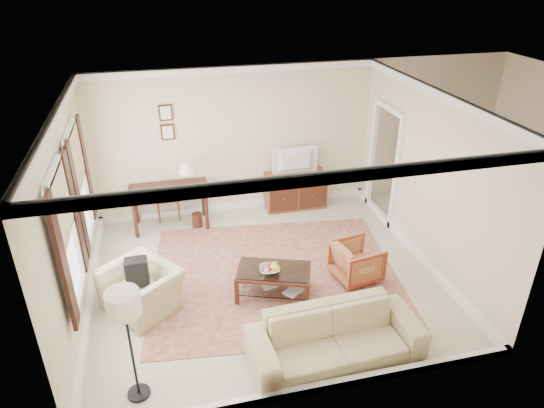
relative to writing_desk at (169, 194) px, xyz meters
name	(u,v)px	position (x,y,z in m)	size (l,w,h in m)	color
room_shell	(263,132)	(1.37, -2.03, 1.78)	(5.51, 5.01, 2.91)	beige
annex_bedroom	(469,198)	(5.86, -0.88, -0.35)	(3.00, 2.70, 2.90)	beige
window_front	(66,237)	(-1.33, -2.73, 0.86)	(0.12, 1.56, 1.80)	#CCB284
window_rear	(80,184)	(-1.33, -1.13, 0.86)	(0.12, 1.56, 1.80)	#CCB284
doorway	(384,165)	(4.08, -0.53, 0.38)	(0.10, 1.12, 2.25)	white
rug	(275,275)	(1.54, -2.07, -0.69)	(3.95, 3.39, 0.01)	maroon
writing_desk	(169,194)	(0.00, 0.00, 0.00)	(1.47, 0.73, 0.80)	#492215
desk_chair	(167,194)	(-0.04, 0.35, -0.17)	(0.45, 0.45, 1.05)	brown
desk_lamp	(187,174)	(0.36, 0.00, 0.36)	(0.32, 0.32, 0.50)	silver
framed_prints	(167,122)	(0.10, 0.44, 1.25)	(0.25, 0.04, 0.68)	#492215
sideboard	(295,190)	(2.54, 0.20, -0.31)	(1.23, 0.47, 0.76)	brown
tv	(297,153)	(2.54, 0.18, 0.51)	(0.89, 0.51, 0.12)	black
coffee_table	(274,275)	(1.40, -2.54, -0.33)	(1.26, 0.98, 0.47)	#492215
fruit_bowl	(269,269)	(1.32, -2.59, -0.17)	(0.42, 0.42, 0.10)	silver
book_a	(261,285)	(1.21, -2.50, -0.51)	(0.28, 0.04, 0.38)	brown
book_b	(288,288)	(1.59, -2.68, -0.51)	(0.28, 0.03, 0.38)	brown
striped_armchair	(357,260)	(2.79, -2.44, -0.34)	(0.68, 0.64, 0.70)	maroon
club_armchair	(141,283)	(-0.56, -2.38, -0.24)	(1.03, 0.67, 0.90)	#C4B384
backpack	(137,269)	(-0.58, -2.38, 0.00)	(0.32, 0.22, 0.40)	black
sofa	(336,330)	(1.86, -3.99, -0.26)	(2.23, 0.65, 0.87)	#C4B384
floor_lamp	(124,311)	(-0.63, -4.02, 0.57)	(0.37, 0.37, 1.52)	black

